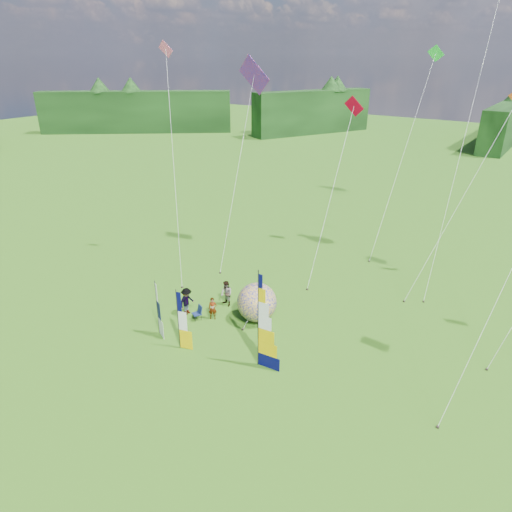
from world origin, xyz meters
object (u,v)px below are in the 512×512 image
Objects in this scene: feather_banner_main at (258,321)px; spectator_b at (226,294)px; spectator_c at (187,301)px; kite_whale at (471,110)px; camp_chair at (197,313)px; side_banner_far at (157,309)px; bol_inflatable at (257,302)px; side_banner_left at (178,320)px; spectator_d at (259,294)px; spectator_a at (213,308)px.

feather_banner_main is 6.97m from spectator_b.
feather_banner_main reaches higher than spectator_c.
kite_whale reaches higher than spectator_c.
kite_whale is (10.90, 16.02, 11.61)m from camp_chair.
side_banner_far is 1.37× the size of bol_inflatable.
spectator_b reaches higher than camp_chair.
spectator_c is at bearing -166.51° from camp_chair.
side_banner_far reaches higher than spectator_c.
side_banner_left is 1.98× the size of spectator_c.
spectator_b is at bearing 138.27° from feather_banner_main.
spectator_d is at bearing 65.72° from side_banner_left.
feather_banner_main is at bearing 33.06° from side_banner_far.
kite_whale is at bearing 60.57° from bol_inflatable.
feather_banner_main is at bearing -54.12° from bol_inflatable.
side_banner_far is at bearing -100.98° from kite_whale.
spectator_b reaches higher than spectator_d.
spectator_d is at bearing 121.16° from bol_inflatable.
side_banner_far is at bearing 154.05° from side_banner_left.
spectator_c is (-2.23, 3.00, -0.91)m from side_banner_left.
feather_banner_main is 4.84m from bol_inflatable.
spectator_d is (1.74, 1.27, -0.05)m from spectator_b.
spectator_d is at bearing -104.04° from kite_whale.
bol_inflatable is at bearing 140.36° from spectator_d.
side_banner_left is at bearing -41.74° from camp_chair.
feather_banner_main is 3.71× the size of spectator_a.
feather_banner_main reaches higher than spectator_a.
spectator_c is at bearing 161.01° from feather_banner_main.
spectator_b is at bearing 104.94° from camp_chair.
side_banner_far is (-6.66, -0.95, -1.05)m from feather_banner_main.
spectator_b is (-5.38, 4.01, -1.88)m from feather_banner_main.
feather_banner_main is at bearing 143.74° from spectator_d.
bol_inflatable is 0.10× the size of kite_whale.
spectator_b is (-0.80, 5.32, -0.94)m from side_banner_left.
spectator_d is 18.77m from kite_whale.
spectator_b is (-2.69, 0.29, -0.36)m from bol_inflatable.
bol_inflatable reaches higher than spectator_a.
camp_chair is (0.84, 2.45, -1.22)m from side_banner_far.
spectator_d is at bearing 31.04° from spectator_a.
feather_banner_main is 6.42m from camp_chair.
spectator_a is at bearing -63.50° from spectator_b.
spectator_a is at bearing 66.68° from camp_chair.
spectator_d is at bearing 119.50° from feather_banner_main.
camp_chair is at bearing -172.45° from spectator_a.
spectator_a is 0.88× the size of spectator_d.
bol_inflatable is 1.87m from spectator_d.
side_banner_left is at bearing -110.63° from bol_inflatable.
side_banner_left is at bearing -95.72° from kite_whale.
feather_banner_main is at bearing -20.45° from spectator_b.
feather_banner_main reaches higher than spectator_d.
spectator_a reaches higher than camp_chair.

